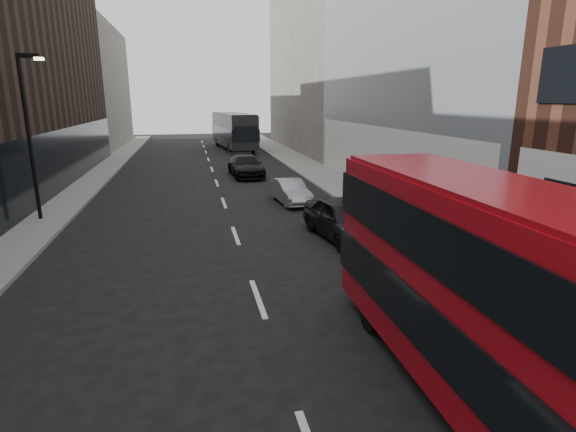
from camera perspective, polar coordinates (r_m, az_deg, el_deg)
sidewalk_right at (r=30.20m, az=5.46°, el=4.56°), size 3.00×80.00×0.15m
sidewalk_left at (r=29.48m, az=-24.65°, el=3.04°), size 2.00×80.00×0.15m
building_modern_block at (r=27.98m, az=17.22°, el=23.44°), size 5.03×22.00×20.00m
building_victorian at (r=49.25m, az=3.20°, el=19.66°), size 6.50×24.00×21.00m
building_left_mid at (r=34.78m, az=-30.02°, el=15.53°), size 5.00×24.00×14.00m
building_left_far at (r=56.19m, az=-23.26°, el=14.70°), size 5.00×20.00×13.00m
street_lamp at (r=22.33m, az=-29.98°, el=9.79°), size 1.06×0.22×7.00m
red_bus at (r=8.26m, az=25.54°, el=-9.09°), size 2.48×9.88×3.97m
grey_bus at (r=49.97m, az=-6.93°, el=10.79°), size 4.01×12.11×3.84m
car_a at (r=17.62m, az=7.00°, el=-0.38°), size 2.46×4.86×1.59m
car_b at (r=23.63m, az=0.26°, el=3.16°), size 1.70×3.90×1.25m
car_c at (r=32.06m, az=-5.39°, el=6.36°), size 2.34×5.22×1.49m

